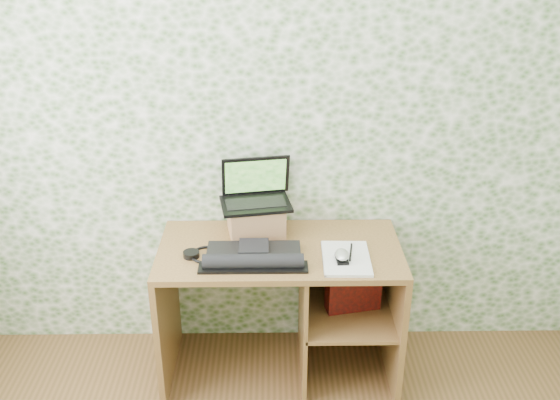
{
  "coord_description": "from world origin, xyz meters",
  "views": [
    {
      "loc": [
        -0.03,
        -1.23,
        2.28
      ],
      "look_at": [
        -0.0,
        1.39,
        1.03
      ],
      "focal_mm": 40.0,
      "sensor_mm": 36.0,
      "label": 1
    }
  ],
  "objects_px": {
    "desk": "(295,290)",
    "notepad": "(346,259)",
    "riser": "(256,220)",
    "keyboard": "(254,256)",
    "laptop": "(256,193)"
  },
  "relations": [
    {
      "from": "desk",
      "to": "notepad",
      "type": "relative_size",
      "value": 3.78
    },
    {
      "from": "riser",
      "to": "notepad",
      "type": "height_order",
      "value": "riser"
    },
    {
      "from": "desk",
      "to": "keyboard",
      "type": "relative_size",
      "value": 2.35
    },
    {
      "from": "keyboard",
      "to": "notepad",
      "type": "distance_m",
      "value": 0.44
    },
    {
      "from": "riser",
      "to": "notepad",
      "type": "relative_size",
      "value": 0.86
    },
    {
      "from": "desk",
      "to": "riser",
      "type": "relative_size",
      "value": 4.41
    },
    {
      "from": "desk",
      "to": "riser",
      "type": "xyz_separation_m",
      "value": [
        -0.2,
        0.12,
        0.35
      ]
    },
    {
      "from": "laptop",
      "to": "notepad",
      "type": "distance_m",
      "value": 0.57
    },
    {
      "from": "riser",
      "to": "keyboard",
      "type": "height_order",
      "value": "riser"
    },
    {
      "from": "riser",
      "to": "keyboard",
      "type": "xyz_separation_m",
      "value": [
        -0.01,
        -0.27,
        -0.06
      ]
    },
    {
      "from": "riser",
      "to": "desk",
      "type": "bearing_deg",
      "value": -30.26
    },
    {
      "from": "desk",
      "to": "laptop",
      "type": "xyz_separation_m",
      "value": [
        -0.2,
        0.15,
        0.49
      ]
    },
    {
      "from": "keyboard",
      "to": "desk",
      "type": "bearing_deg",
      "value": 36.42
    },
    {
      "from": "desk",
      "to": "laptop",
      "type": "bearing_deg",
      "value": 142.4
    },
    {
      "from": "desk",
      "to": "notepad",
      "type": "height_order",
      "value": "notepad"
    }
  ]
}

